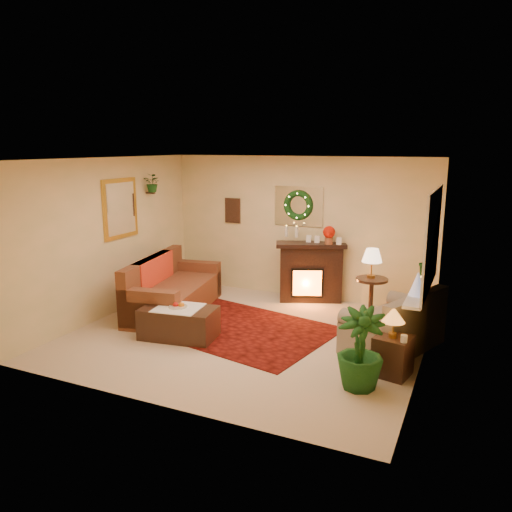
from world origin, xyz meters
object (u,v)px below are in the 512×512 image
at_px(loveseat, 393,319).
at_px(fireplace, 311,271).
at_px(end_table_square, 393,354).
at_px(coffee_table, 179,324).
at_px(side_table_round, 371,299).
at_px(sofa, 174,287).

bearing_deg(loveseat, fireplace, 159.41).
xyz_separation_m(end_table_square, coffee_table, (-3.08, -0.05, -0.06)).
bearing_deg(end_table_square, side_table_round, 108.96).
xyz_separation_m(loveseat, side_table_round, (-0.54, 1.12, -0.09)).
bearing_deg(sofa, loveseat, -11.16).
bearing_deg(coffee_table, side_table_round, 32.54).
distance_m(sofa, end_table_square, 3.93).
distance_m(sofa, side_table_round, 3.29).
relative_size(fireplace, end_table_square, 2.20).
height_order(sofa, end_table_square, sofa).
bearing_deg(sofa, coffee_table, -63.95).
xyz_separation_m(fireplace, loveseat, (1.74, -1.59, -0.13)).
bearing_deg(side_table_round, sofa, -161.35).
height_order(end_table_square, coffee_table, end_table_square).
relative_size(fireplace, coffee_table, 1.02).
relative_size(sofa, side_table_round, 3.22).
xyz_separation_m(sofa, coffee_table, (0.73, -0.99, -0.22)).
bearing_deg(side_table_round, fireplace, 158.29).
distance_m(loveseat, coffee_table, 3.08).
distance_m(fireplace, side_table_round, 1.31).
distance_m(side_table_round, coffee_table, 3.15).
height_order(fireplace, loveseat, fireplace).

